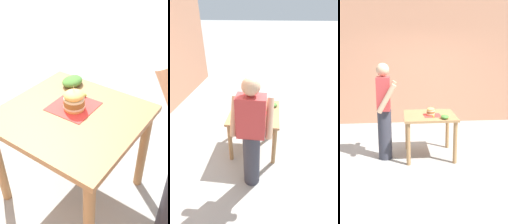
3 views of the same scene
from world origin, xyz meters
The scene contains 6 objects.
ground_plane centered at (0.00, 0.00, 0.00)m, with size 80.00×80.00×0.00m, color #9E9E99.
patio_table centered at (0.00, 0.00, 0.63)m, with size 0.86×0.91×0.78m.
serving_paper centered at (-0.07, -0.04, 0.78)m, with size 0.29×0.29×0.00m, color red.
sandwich centered at (-0.05, -0.01, 0.85)m, with size 0.15×0.15×0.17m.
pickle_spear centered at (-0.17, -0.05, 0.79)m, with size 0.02×0.02×0.10m, color #8EA83D.
side_salad centered at (-0.30, -0.22, 0.81)m, with size 0.18×0.14×0.07m, color #477F33.
Camera 1 is at (1.10, 0.88, 1.78)m, focal length 42.00 mm.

